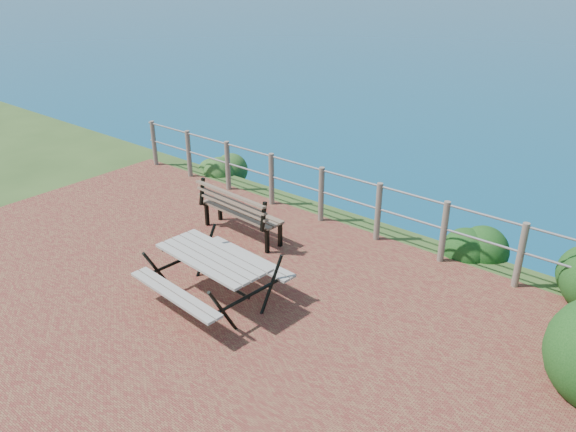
% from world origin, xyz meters
% --- Properties ---
extents(ground, '(10.00, 7.00, 0.12)m').
position_xyz_m(ground, '(0.00, 0.00, 0.00)').
color(ground, brown).
rests_on(ground, ground).
extents(safety_railing, '(9.40, 0.10, 1.00)m').
position_xyz_m(safety_railing, '(0.00, 3.35, 0.57)').
color(safety_railing, '#6B5B4C').
rests_on(safety_railing, ground).
extents(picnic_table, '(1.69, 1.42, 0.69)m').
position_xyz_m(picnic_table, '(0.39, 0.37, 0.45)').
color(picnic_table, '#9E998E').
rests_on(picnic_table, ground).
extents(park_bench, '(1.62, 0.50, 0.90)m').
position_xyz_m(park_bench, '(-0.67, 2.04, 0.59)').
color(park_bench, brown).
rests_on(park_bench, ground).
extents(shrub_lip_west, '(0.78, 0.78, 0.52)m').
position_xyz_m(shrub_lip_west, '(-3.33, 4.16, 0.00)').
color(shrub_lip_west, '#224D1C').
rests_on(shrub_lip_west, ground).
extents(shrub_lip_east, '(0.86, 0.86, 0.63)m').
position_xyz_m(shrub_lip_east, '(2.48, 3.97, 0.00)').
color(shrub_lip_east, '#144013').
rests_on(shrub_lip_east, ground).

